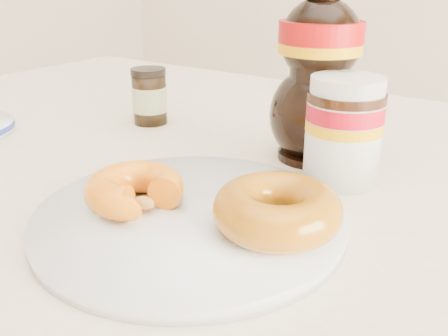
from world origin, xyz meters
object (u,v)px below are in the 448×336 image
Objects in this scene: donut_bitten at (135,189)px; dark_jar at (150,97)px; syrup_bottle at (319,68)px; nutella_jar at (344,126)px; dining_table at (250,253)px; donut_whole at (277,209)px; plate at (190,217)px.

donut_bitten is 1.11× the size of dark_jar.
donut_bitten is 0.24m from syrup_bottle.
syrup_bottle reaches higher than nutella_jar.
syrup_bottle is at bearing 78.15° from dining_table.
dining_table is at bearing 52.03° from donut_bitten.
dining_table is 0.27m from dark_jar.
donut_bitten is at bearing -165.27° from donut_whole.
donut_whole reaches higher than plate.
donut_bitten is at bearing -104.94° from syrup_bottle.
plate is at bearing -169.60° from donut_whole.
dining_table is at bearing -142.61° from nutella_jar.
dining_table is 6.86× the size of syrup_bottle.
dark_jar is at bearing 148.64° from donut_whole.
nutella_jar is at bearing 37.82° from donut_bitten.
nutella_jar is at bearing -40.09° from syrup_bottle.
dark_jar is at bearing 157.54° from dining_table.
nutella_jar is at bearing 37.39° from dining_table.
plate is at bearing -86.97° from dining_table.
donut_whole is 1.31× the size of dark_jar.
nutella_jar reaches higher than donut_whole.
dining_table is 5.41× the size of plate.
donut_bitten is 0.29m from dark_jar.
donut_whole is (0.08, -0.09, 0.11)m from dining_table.
plate is 3.41× the size of dark_jar.
dining_table is 0.21m from syrup_bottle.
nutella_jar is 0.30m from dark_jar.
dining_table is 13.20× the size of nutella_jar.
dining_table is 0.14m from plate.
dining_table is 14.12× the size of donut_whole.
donut_bitten is (-0.04, -0.02, 0.02)m from plate.
donut_whole is at bearing -5.97° from donut_bitten.
syrup_bottle is at bearing 85.91° from plate.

